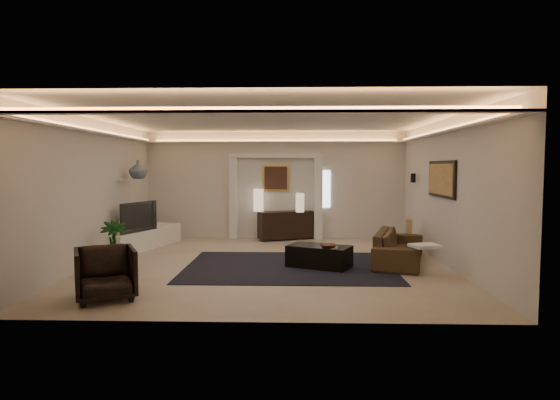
{
  "coord_description": "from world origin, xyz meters",
  "views": [
    {
      "loc": [
        0.49,
        -9.23,
        1.94
      ],
      "look_at": [
        0.2,
        0.6,
        1.25
      ],
      "focal_mm": 30.04,
      "sensor_mm": 36.0,
      "label": 1
    }
  ],
  "objects_px": {
    "console": "(286,225)",
    "coffee_table": "(319,257)",
    "armchair": "(105,273)",
    "sofa": "(399,247)"
  },
  "relations": [
    {
      "from": "armchair",
      "to": "coffee_table",
      "type": "bearing_deg",
      "value": 9.33
    },
    {
      "from": "console",
      "to": "sofa",
      "type": "relative_size",
      "value": 0.65
    },
    {
      "from": "console",
      "to": "coffee_table",
      "type": "height_order",
      "value": "console"
    },
    {
      "from": "sofa",
      "to": "armchair",
      "type": "bearing_deg",
      "value": 135.86
    },
    {
      "from": "coffee_table",
      "to": "armchair",
      "type": "distance_m",
      "value": 4.0
    },
    {
      "from": "sofa",
      "to": "console",
      "type": "bearing_deg",
      "value": 54.29
    },
    {
      "from": "console",
      "to": "armchair",
      "type": "xyz_separation_m",
      "value": [
        -2.54,
        -5.8,
        -0.01
      ]
    },
    {
      "from": "coffee_table",
      "to": "armchair",
      "type": "bearing_deg",
      "value": -119.85
    },
    {
      "from": "sofa",
      "to": "coffee_table",
      "type": "height_order",
      "value": "sofa"
    },
    {
      "from": "console",
      "to": "coffee_table",
      "type": "xyz_separation_m",
      "value": [
        0.72,
        -3.48,
        -0.2
      ]
    }
  ]
}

